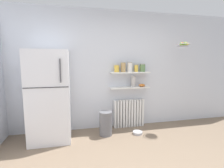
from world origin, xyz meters
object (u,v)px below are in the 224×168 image
at_px(storage_jar_3, 136,68).
at_px(vase, 133,82).
at_px(trash_bin, 106,123).
at_px(shelf_bowl, 142,85).
at_px(storage_jar_2, 130,67).
at_px(storage_jar_4, 143,68).
at_px(radiator, 129,113).
at_px(hanging_fruit_basket, 183,44).
at_px(pet_food_bowl, 138,133).
at_px(refrigerator, 50,96).
at_px(storage_jar_0, 117,68).
at_px(storage_jar_1, 123,67).

relative_size(storage_jar_3, vase, 0.71).
bearing_deg(trash_bin, shelf_bowl, 18.67).
distance_m(storage_jar_2, storage_jar_4, 0.30).
relative_size(radiator, hanging_fruit_basket, 2.43).
bearing_deg(vase, radiator, 161.03).
bearing_deg(hanging_fruit_basket, pet_food_bowl, -173.85).
height_order(storage_jar_2, vase, storage_jar_2).
relative_size(shelf_bowl, hanging_fruit_basket, 0.50).
bearing_deg(refrigerator, hanging_fruit_basket, -1.13).
bearing_deg(storage_jar_2, storage_jar_4, -0.00).
distance_m(storage_jar_2, hanging_fruit_basket, 1.24).
bearing_deg(trash_bin, storage_jar_0, 44.99).
relative_size(storage_jar_2, shelf_bowl, 1.53).
bearing_deg(storage_jar_3, storage_jar_4, -0.00).
relative_size(refrigerator, storage_jar_2, 7.73).
height_order(storage_jar_1, pet_food_bowl, storage_jar_1).
xyz_separation_m(radiator, shelf_bowl, (0.30, -0.03, 0.65)).
xyz_separation_m(storage_jar_1, vase, (0.24, 0.00, -0.33)).
bearing_deg(pet_food_bowl, storage_jar_0, 130.93).
relative_size(storage_jar_4, hanging_fruit_basket, 0.63).
bearing_deg(storage_jar_1, storage_jar_3, 0.00).
distance_m(storage_jar_4, vase, 0.37).
height_order(storage_jar_0, storage_jar_3, storage_jar_3).
bearing_deg(vase, trash_bin, -156.26).
bearing_deg(storage_jar_4, vase, 180.00).
bearing_deg(radiator, storage_jar_3, -11.29).
height_order(trash_bin, pet_food_bowl, trash_bin).
relative_size(storage_jar_1, trash_bin, 0.45).
xyz_separation_m(storage_jar_2, shelf_bowl, (0.30, -0.00, -0.41)).
relative_size(storage_jar_2, storage_jar_3, 1.29).
relative_size(storage_jar_1, hanging_fruit_basket, 0.76).
distance_m(radiator, pet_food_bowl, 0.53).
bearing_deg(storage_jar_4, refrigerator, -173.12).
bearing_deg(storage_jar_2, trash_bin, -153.28).
bearing_deg(hanging_fruit_basket, storage_jar_1, 166.87).
distance_m(radiator, storage_jar_3, 1.05).
height_order(radiator, storage_jar_3, storage_jar_3).
bearing_deg(storage_jar_3, radiator, 168.71).
height_order(storage_jar_2, storage_jar_4, storage_jar_2).
height_order(storage_jar_4, vase, storage_jar_4).
bearing_deg(storage_jar_1, hanging_fruit_basket, -13.13).
xyz_separation_m(storage_jar_2, trash_bin, (-0.61, -0.30, -1.13)).
relative_size(refrigerator, storage_jar_0, 10.13).
distance_m(storage_jar_0, vase, 0.49).
distance_m(vase, hanging_fruit_basket, 1.33).
height_order(storage_jar_4, shelf_bowl, storage_jar_4).
bearing_deg(trash_bin, refrigerator, 176.38).
bearing_deg(shelf_bowl, radiator, 174.22).
distance_m(radiator, shelf_bowl, 0.71).
bearing_deg(trash_bin, hanging_fruit_basket, 0.42).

